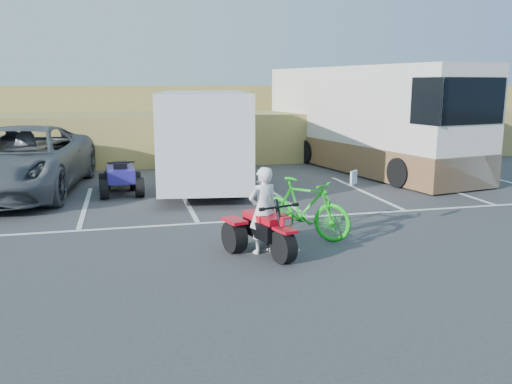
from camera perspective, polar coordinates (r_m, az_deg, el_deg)
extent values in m
plane|color=#363638|center=(10.56, -4.34, -6.56)|extent=(100.00, 100.00, 0.00)
cube|color=white|center=(15.31, -17.50, -1.36)|extent=(0.12, 5.00, 0.01)
cube|color=white|center=(15.35, -7.41, -0.89)|extent=(0.12, 5.00, 0.01)
cube|color=white|center=(15.86, 2.33, -0.40)|extent=(0.12, 5.00, 0.01)
cube|color=white|center=(16.80, 11.22, 0.06)|extent=(0.12, 5.00, 0.01)
cube|color=white|center=(18.09, 19.01, 0.46)|extent=(0.12, 5.00, 0.01)
cube|color=white|center=(12.84, -6.10, -3.30)|extent=(28.00, 0.12, 0.01)
cube|color=#9C8B46|center=(24.08, -9.89, 5.90)|extent=(40.00, 6.00, 2.00)
cube|color=#9C8B46|center=(27.49, -10.47, 8.64)|extent=(40.00, 4.00, 2.20)
imported|color=white|center=(10.41, 0.75, -1.95)|extent=(0.71, 0.57, 1.69)
imported|color=#14BF19|center=(11.53, 5.08, -1.72)|extent=(1.92, 1.95, 1.28)
imported|color=#4E5256|center=(17.52, -23.53, 3.06)|extent=(4.14, 7.47, 1.98)
cube|color=silver|center=(17.04, -5.48, 5.98)|extent=(3.40, 6.67, 2.66)
cylinder|color=black|center=(17.21, -5.40, 1.75)|extent=(2.42, 1.06, 0.74)
cube|color=silver|center=(21.14, 11.37, 7.66)|extent=(4.62, 10.81, 3.78)
cube|color=brown|center=(21.27, 11.23, 3.99)|extent=(4.67, 10.82, 1.05)
cube|color=black|center=(17.15, 22.03, 8.86)|extent=(2.37, 0.49, 1.36)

